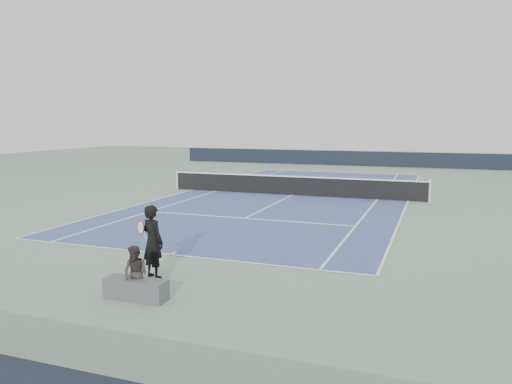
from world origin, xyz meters
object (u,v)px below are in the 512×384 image
(tennis_net, at_px, (292,185))
(spectator_bench, at_px, (136,281))
(tennis_ball, at_px, (139,284))
(tennis_player, at_px, (153,242))

(tennis_net, xyz_separation_m, spectator_bench, (1.05, -15.11, -0.12))
(tennis_ball, xyz_separation_m, spectator_bench, (0.43, -0.74, 0.35))
(tennis_ball, bearing_deg, tennis_net, 92.49)
(tennis_player, distance_m, spectator_bench, 1.49)
(tennis_net, bearing_deg, tennis_player, -87.40)
(tennis_net, relative_size, spectator_bench, 9.53)
(tennis_ball, height_order, spectator_bench, spectator_bench)
(tennis_player, distance_m, tennis_ball, 1.02)
(spectator_bench, bearing_deg, tennis_player, 107.49)
(tennis_net, relative_size, tennis_player, 7.53)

